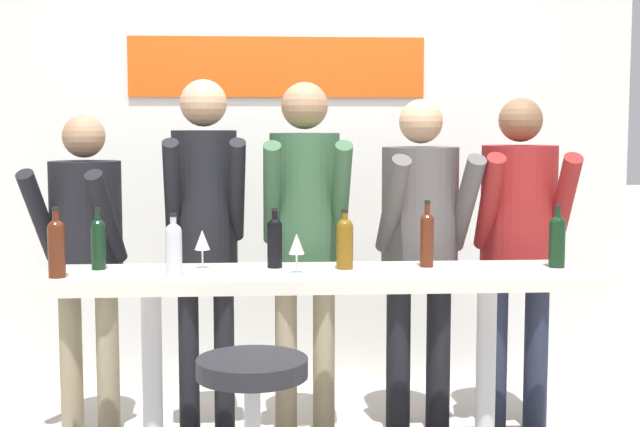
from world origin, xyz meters
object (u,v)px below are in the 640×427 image
at_px(wine_bottle_3, 427,237).
at_px(wine_glass_0, 297,245).
at_px(wine_bottle_6, 557,239).
at_px(wine_bottle_4, 174,246).
at_px(wine_bottle_0, 56,245).
at_px(person_center_right, 519,227).
at_px(person_center_left, 305,218).
at_px(person_far_left, 86,240).
at_px(tasting_table, 321,305).
at_px(wine_bottle_1, 345,241).
at_px(person_center, 420,229).
at_px(wine_bottle_2, 275,240).
at_px(person_left, 205,213).
at_px(wine_glass_1, 202,241).
at_px(bar_stool, 252,423).
at_px(wine_bottle_5, 98,241).

distance_m(wine_bottle_3, wine_glass_0, 0.62).
bearing_deg(wine_bottle_6, wine_bottle_4, -176.75).
relative_size(wine_bottle_0, wine_bottle_4, 1.13).
relative_size(person_center_right, wine_bottle_6, 6.06).
bearing_deg(wine_bottle_0, wine_glass_0, 1.87).
bearing_deg(person_center_left, wine_bottle_0, -150.45).
xyz_separation_m(person_far_left, person_center_right, (2.21, -0.02, 0.05)).
distance_m(tasting_table, wine_bottle_1, 0.31).
bearing_deg(person_center_right, tasting_table, -148.38).
bearing_deg(person_center, wine_bottle_2, -155.28).
height_order(person_left, wine_bottle_0, person_left).
distance_m(wine_bottle_0, wine_bottle_6, 2.22).
height_order(wine_bottle_2, wine_bottle_4, wine_bottle_2).
bearing_deg(wine_bottle_0, person_center_right, 17.01).
distance_m(wine_bottle_6, wine_glass_1, 1.62).
bearing_deg(wine_bottle_6, person_center_left, 156.61).
distance_m(person_far_left, wine_glass_1, 0.79).
xyz_separation_m(wine_bottle_1, wine_bottle_6, (0.97, -0.02, 0.01)).
distance_m(person_left, wine_bottle_6, 1.73).
xyz_separation_m(wine_bottle_4, wine_glass_1, (0.11, 0.16, 0.00)).
distance_m(person_center_left, wine_bottle_3, 0.69).
bearing_deg(wine_bottle_0, person_far_left, 91.13).
bearing_deg(person_center_left, wine_bottle_2, -111.12).
xyz_separation_m(tasting_table, wine_bottle_1, (0.11, 0.05, 0.28)).
distance_m(tasting_table, bar_stool, 0.84).
height_order(tasting_table, bar_stool, tasting_table).
bearing_deg(wine_bottle_1, wine_bottle_5, 177.10).
relative_size(wine_bottle_4, wine_bottle_5, 0.96).
bearing_deg(wine_bottle_2, person_center_right, 20.08).
bearing_deg(wine_bottle_6, wine_bottle_1, 178.87).
xyz_separation_m(person_left, person_center_left, (0.50, -0.07, -0.02)).
distance_m(wine_bottle_5, wine_glass_1, 0.47).
bearing_deg(person_left, wine_glass_1, -91.66).
bearing_deg(person_center_left, wine_glass_1, -139.03).
bearing_deg(person_far_left, wine_bottle_2, -15.25).
relative_size(person_center_right, wine_bottle_2, 6.29).
height_order(wine_bottle_0, wine_glass_1, wine_bottle_0).
xyz_separation_m(wine_bottle_0, wine_glass_0, (1.02, 0.03, -0.01)).
bearing_deg(person_far_left, wine_bottle_3, -5.23).
bearing_deg(person_left, wine_bottle_1, -42.90).
distance_m(wine_bottle_3, wine_glass_1, 1.03).
height_order(person_center_left, person_center_right, person_center_left).
height_order(person_center_right, wine_bottle_5, person_center_right).
bearing_deg(tasting_table, wine_bottle_2, 152.46).
bearing_deg(wine_bottle_2, wine_bottle_1, -10.15).
xyz_separation_m(person_left, person_center, (1.10, -0.02, -0.09)).
bearing_deg(wine_bottle_0, wine_bottle_1, 7.00).
xyz_separation_m(person_center, wine_bottle_3, (-0.06, -0.48, 0.02)).
relative_size(person_far_left, wine_bottle_4, 6.13).
distance_m(tasting_table, wine_bottle_2, 0.36).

